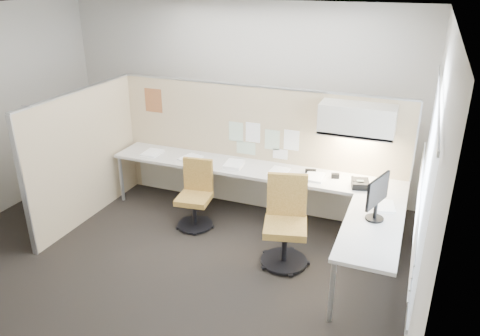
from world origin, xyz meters
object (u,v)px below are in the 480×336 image
at_px(chair_right, 286,224).
at_px(chair_left, 196,197).
at_px(monitor, 377,196).
at_px(desk, 272,184).
at_px(phone, 360,184).

bearing_deg(chair_right, chair_left, 150.31).
bearing_deg(chair_right, monitor, -12.84).
distance_m(desk, chair_left, 1.02).
bearing_deg(phone, chair_left, 176.60).
xyz_separation_m(chair_left, phone, (2.04, 0.39, 0.37)).
bearing_deg(desk, monitor, -27.35).
xyz_separation_m(chair_right, monitor, (0.96, 0.02, 0.53)).
distance_m(desk, chair_right, 0.84).
height_order(monitor, phone, monitor).
bearing_deg(chair_left, chair_right, -22.78).
relative_size(monitor, phone, 1.97).
bearing_deg(chair_right, phone, 33.31).
bearing_deg(desk, phone, 1.57).
distance_m(chair_left, phone, 2.11).
distance_m(desk, monitor, 1.60).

